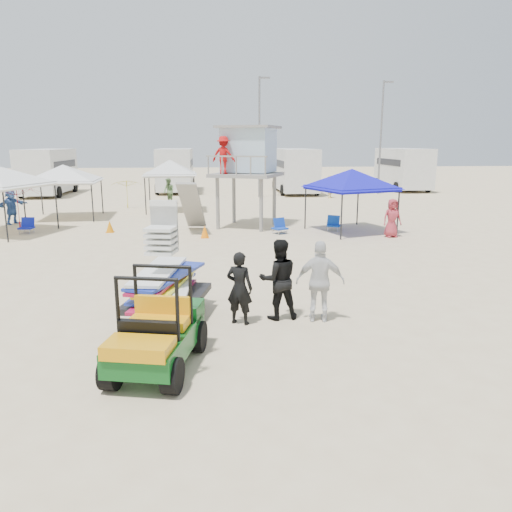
{
  "coord_description": "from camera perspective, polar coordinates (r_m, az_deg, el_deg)",
  "views": [
    {
      "loc": [
        -0.5,
        -7.56,
        3.72
      ],
      "look_at": [
        0.5,
        3.0,
        1.3
      ],
      "focal_mm": 35.0,
      "sensor_mm": 36.0,
      "label": 1
    }
  ],
  "objects": [
    {
      "name": "ground",
      "position": [
        8.44,
        -1.5,
        -13.3
      ],
      "size": [
        140.0,
        140.0,
        0.0
      ],
      "primitive_type": "plane",
      "color": "beige",
      "rests_on": "ground"
    },
    {
      "name": "utility_cart",
      "position": [
        8.46,
        -11.44,
        -7.76
      ],
      "size": [
        1.56,
        2.39,
        1.67
      ],
      "color": "#0B4915",
      "rests_on": "ground"
    },
    {
      "name": "surf_trailer",
      "position": [
        10.63,
        -10.21,
        -2.66
      ],
      "size": [
        1.85,
        2.76,
        2.25
      ],
      "color": "black",
      "rests_on": "ground"
    },
    {
      "name": "man_left",
      "position": [
        10.36,
        -1.9,
        -3.69
      ],
      "size": [
        0.67,
        0.57,
        1.55
      ],
      "primitive_type": "imported",
      "rotation": [
        0.0,
        0.0,
        2.73
      ],
      "color": "black",
      "rests_on": "ground"
    },
    {
      "name": "man_mid",
      "position": [
        10.65,
        2.59,
        -2.68
      ],
      "size": [
        0.91,
        0.74,
        1.74
      ],
      "primitive_type": "imported",
      "rotation": [
        0.0,
        0.0,
        3.24
      ],
      "color": "black",
      "rests_on": "ground"
    },
    {
      "name": "man_right",
      "position": [
        10.56,
        7.35,
        -2.92
      ],
      "size": [
        1.08,
        0.6,
        1.74
      ],
      "primitive_type": "imported",
      "rotation": [
        0.0,
        0.0,
        2.97
      ],
      "color": "silver",
      "rests_on": "ground"
    },
    {
      "name": "lifeguard_tower",
      "position": [
        22.36,
        -1.32,
        11.59
      ],
      "size": [
        3.57,
        3.57,
        4.33
      ],
      "color": "gray",
      "rests_on": "ground"
    },
    {
      "name": "canopy_blue",
      "position": [
        21.44,
        10.9,
        9.37
      ],
      "size": [
        3.74,
        3.74,
        3.05
      ],
      "color": "black",
      "rests_on": "ground"
    },
    {
      "name": "canopy_white_b",
      "position": [
        26.7,
        -21.2,
        9.4
      ],
      "size": [
        3.41,
        3.41,
        3.06
      ],
      "color": "black",
      "rests_on": "ground"
    },
    {
      "name": "canopy_white_c",
      "position": [
        27.98,
        -9.83,
        10.5
      ],
      "size": [
        2.77,
        2.77,
        3.21
      ],
      "color": "black",
      "rests_on": "ground"
    },
    {
      "name": "umbrella_a",
      "position": [
        24.36,
        -25.63,
        5.07
      ],
      "size": [
        2.76,
        2.78,
        1.9
      ],
      "primitive_type": "imported",
      "rotation": [
        0.0,
        0.0,
        -0.42
      ],
      "color": "#AF1223",
      "rests_on": "ground"
    },
    {
      "name": "umbrella_b",
      "position": [
        29.83,
        -14.51,
        6.88
      ],
      "size": [
        2.13,
        2.16,
        1.66
      ],
      "primitive_type": "imported",
      "rotation": [
        0.0,
        0.0,
        0.2
      ],
      "color": "gold",
      "rests_on": "ground"
    },
    {
      "name": "cone_near",
      "position": [
        20.0,
        -5.87,
        2.79
      ],
      "size": [
        0.34,
        0.34,
        0.5
      ],
      "primitive_type": "cone",
      "color": "orange",
      "rests_on": "ground"
    },
    {
      "name": "cone_far",
      "position": [
        21.99,
        -16.37,
        3.25
      ],
      "size": [
        0.34,
        0.34,
        0.5
      ],
      "primitive_type": "cone",
      "color": "orange",
      "rests_on": "ground"
    },
    {
      "name": "beach_chair_a",
      "position": [
        23.12,
        -24.7,
        3.2
      ],
      "size": [
        0.59,
        0.63,
        0.64
      ],
      "color": "#0F1CAC",
      "rests_on": "ground"
    },
    {
      "name": "beach_chair_b",
      "position": [
        20.91,
        2.71,
        3.46
      ],
      "size": [
        0.71,
        0.8,
        0.64
      ],
      "color": "#0F37A9",
      "rests_on": "ground"
    },
    {
      "name": "beach_chair_c",
      "position": [
        21.89,
        8.88,
        3.74
      ],
      "size": [
        0.73,
        0.82,
        0.64
      ],
      "color": "#0F40A3",
      "rests_on": "ground"
    },
    {
      "name": "rv_far_left",
      "position": [
        39.32,
        -22.72,
        9.08
      ],
      "size": [
        2.64,
        6.8,
        3.25
      ],
      "color": "silver",
      "rests_on": "ground"
    },
    {
      "name": "rv_mid_left",
      "position": [
        39.18,
        -9.21,
        9.88
      ],
      "size": [
        2.65,
        6.5,
        3.25
      ],
      "color": "silver",
      "rests_on": "ground"
    },
    {
      "name": "rv_mid_right",
      "position": [
        38.16,
        4.46,
        9.93
      ],
      "size": [
        2.64,
        7.0,
        3.25
      ],
      "color": "silver",
      "rests_on": "ground"
    },
    {
      "name": "rv_far_right",
      "position": [
        42.06,
        16.45,
        9.72
      ],
      "size": [
        2.64,
        6.6,
        3.25
      ],
      "color": "silver",
      "rests_on": "ground"
    },
    {
      "name": "light_pole_left",
      "position": [
        34.74,
        0.38,
        13.32
      ],
      "size": [
        0.14,
        0.14,
        8.0
      ],
      "primitive_type": "cylinder",
      "color": "slate",
      "rests_on": "ground"
    },
    {
      "name": "light_pole_right",
      "position": [
        38.17,
        14.07,
        12.9
      ],
      "size": [
        0.14,
        0.14,
        8.0
      ],
      "primitive_type": "cylinder",
      "color": "slate",
      "rests_on": "ground"
    },
    {
      "name": "distant_beachgoers",
      "position": [
        26.17,
        -10.78,
        6.24
      ],
      "size": [
        18.35,
        15.06,
        1.69
      ],
      "color": "#A62F3B",
      "rests_on": "ground"
    }
  ]
}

